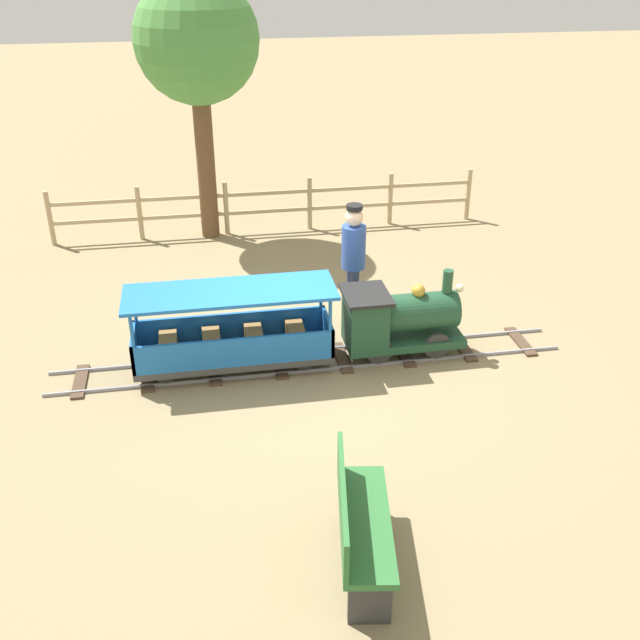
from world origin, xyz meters
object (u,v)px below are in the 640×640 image
Objects in this scene: locomotive at (397,318)px; passenger_car at (233,337)px; conductor_person at (353,256)px; park_bench at (359,523)px; oak_tree_near at (197,44)px.

locomotive is 0.61× the size of passenger_car.
conductor_person reaches higher than park_bench.
passenger_car is at bearing -61.75° from conductor_person.
passenger_car is 3.25m from park_bench.
park_bench is at bearing 6.47° from oak_tree_near.
oak_tree_near is at bearing -155.04° from locomotive.
oak_tree_near reaches higher than conductor_person.
oak_tree_near is (-7.51, -0.85, 2.63)m from park_bench.
conductor_person is 0.40× the size of oak_tree_near.
oak_tree_near is (-4.35, -2.03, 2.56)m from locomotive.
locomotive is at bearing 24.96° from oak_tree_near.
passenger_car is 1.45× the size of conductor_person.
locomotive is 0.36× the size of oak_tree_near.
oak_tree_near is (-3.50, -1.67, 2.09)m from conductor_person.
passenger_car is at bearing 1.12° from oak_tree_near.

